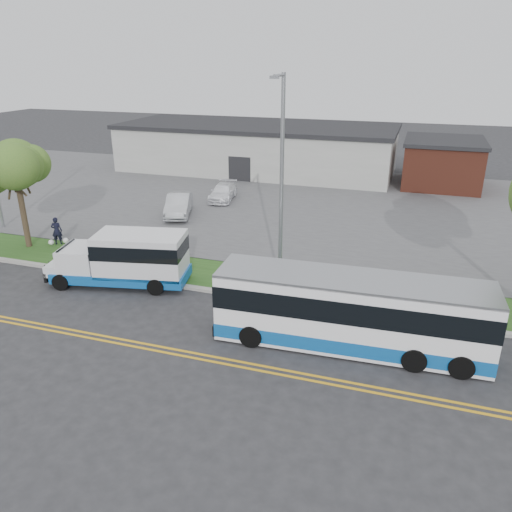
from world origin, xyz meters
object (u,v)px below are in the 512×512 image
(pedestrian, at_px, (57,231))
(parked_car_b, at_px, (223,192))
(transit_bus, at_px, (350,312))
(tree_west, at_px, (13,158))
(streetlight_near, at_px, (281,178))
(parked_car_a, at_px, (179,205))
(shuttle_bus, at_px, (128,257))

(pedestrian, xyz_separation_m, parked_car_b, (5.49, 11.92, -0.23))
(transit_bus, bearing_deg, parked_car_b, 122.03)
(tree_west, xyz_separation_m, transit_bus, (18.90, -4.70, -3.71))
(streetlight_near, bearing_deg, pedestrian, 174.66)
(pedestrian, xyz_separation_m, parked_car_a, (4.09, 7.30, -0.09))
(tree_west, relative_size, pedestrian, 4.27)
(transit_bus, xyz_separation_m, parked_car_a, (-13.41, 12.80, -0.59))
(tree_west, height_order, streetlight_near, streetlight_near)
(tree_west, bearing_deg, parked_car_b, 61.59)
(parked_car_a, relative_size, parked_car_b, 1.08)
(streetlight_near, distance_m, transit_bus, 6.90)
(streetlight_near, bearing_deg, tree_west, 178.20)
(tree_west, height_order, pedestrian, tree_west)
(tree_west, xyz_separation_m, streetlight_near, (15.00, -0.47, 0.11))
(streetlight_near, distance_m, pedestrian, 14.33)
(tree_west, xyz_separation_m, pedestrian, (1.39, 0.80, -4.21))
(shuttle_bus, distance_m, parked_car_b, 15.25)
(shuttle_bus, bearing_deg, parked_car_b, 82.94)
(pedestrian, distance_m, parked_car_b, 13.12)
(tree_west, distance_m, pedestrian, 4.51)
(pedestrian, distance_m, parked_car_a, 8.37)
(transit_bus, relative_size, parked_car_b, 2.53)
(tree_west, distance_m, parked_car_b, 15.13)
(transit_bus, bearing_deg, parked_car_a, 133.77)
(streetlight_near, relative_size, parked_car_b, 2.37)
(streetlight_near, distance_m, shuttle_bus, 8.15)
(tree_west, relative_size, shuttle_bus, 0.99)
(parked_car_b, bearing_deg, shuttle_bus, -94.57)
(streetlight_near, height_order, pedestrian, streetlight_near)
(pedestrian, bearing_deg, streetlight_near, 150.59)
(shuttle_bus, height_order, pedestrian, shuttle_bus)
(tree_west, bearing_deg, shuttle_bus, -16.93)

